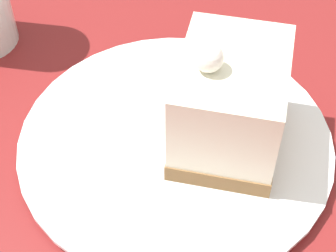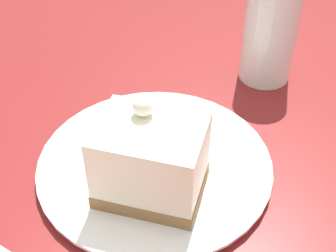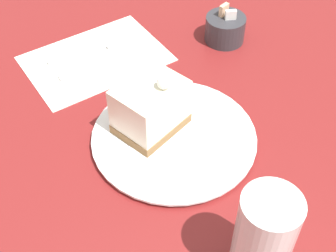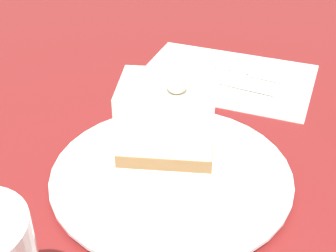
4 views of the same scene
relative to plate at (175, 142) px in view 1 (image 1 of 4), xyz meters
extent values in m
plane|color=maroon|center=(-0.03, -0.04, -0.01)|extent=(4.00, 4.00, 0.00)
cylinder|color=white|center=(0.00, 0.00, 0.00)|extent=(0.24, 0.24, 0.01)
cylinder|color=white|center=(0.00, 0.00, 0.00)|extent=(0.25, 0.25, 0.00)
cube|color=olive|center=(-0.03, -0.02, 0.01)|extent=(0.11, 0.12, 0.02)
cube|color=white|center=(-0.03, -0.02, 0.05)|extent=(0.10, 0.12, 0.07)
sphere|color=white|center=(-0.02, 0.00, 0.10)|extent=(0.02, 0.02, 0.02)
camera|label=1|loc=(-0.14, 0.25, 0.34)|focal=60.00mm
camera|label=2|loc=(-0.28, -0.21, 0.36)|focal=50.00mm
camera|label=3|loc=(0.41, -0.25, 0.53)|focal=50.00mm
camera|label=4|loc=(0.34, 0.15, 0.31)|focal=50.00mm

